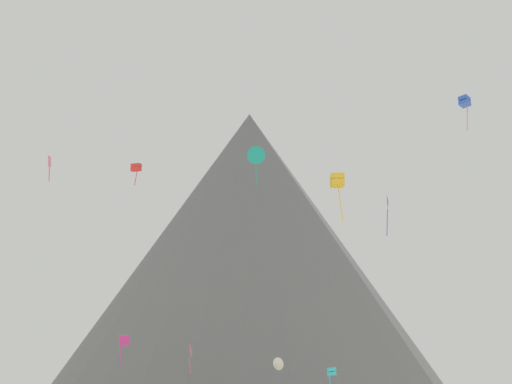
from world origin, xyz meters
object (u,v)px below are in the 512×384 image
kite_blue_high (465,102)px  kite_cyan_low (332,372)px  kite_gold_mid (337,181)px  kite_teal_high (256,155)px  kite_pink_high (49,164)px  kite_white_low (278,364)px  kite_rainbow_low (191,351)px  kite_indigo_high (388,203)px  kite_red_high (136,168)px  rock_massif (250,272)px  kite_magenta_low (124,343)px

kite_blue_high → kite_cyan_low: 37.08m
kite_gold_mid → kite_teal_high: kite_teal_high is taller
kite_cyan_low → kite_gold_mid: bearing=17.1°
kite_gold_mid → kite_pink_high: 37.00m
kite_white_low → kite_cyan_low: size_ratio=0.57×
kite_rainbow_low → kite_white_low: bearing=-119.9°
kite_blue_high → kite_indigo_high: kite_blue_high is taller
kite_red_high → kite_teal_high: kite_teal_high is taller
kite_gold_mid → kite_red_high: (-24.06, 20.11, 9.79)m
rock_massif → kite_pink_high: 44.91m
kite_white_low → kite_red_high: (-17.97, 2.23, 24.79)m
kite_teal_high → kite_magenta_low: 32.71m
kite_rainbow_low → kite_pink_high: bearing=94.5°
kite_rainbow_low → kite_red_high: size_ratio=1.11×
kite_red_high → kite_cyan_low: (23.30, -12.84, -26.53)m
rock_massif → kite_gold_mid: size_ratio=21.58×
kite_white_low → kite_red_high: 30.70m
kite_blue_high → kite_rainbow_low: 43.92m
kite_blue_high → kite_cyan_low: bearing=-115.5°
kite_rainbow_low → kite_indigo_high: size_ratio=0.69×
kite_blue_high → kite_pink_high: size_ratio=1.40×
kite_magenta_low → kite_blue_high: bearing=-132.8°
kite_magenta_low → kite_indigo_high: bearing=-127.8°
kite_gold_mid → kite_pink_high: bearing=-118.2°
kite_white_low → kite_teal_high: bearing=152.9°
kite_rainbow_low → kite_indigo_high: bearing=-118.8°
kite_cyan_low → kite_teal_high: bearing=-141.3°
rock_massif → kite_white_low: (5.34, -35.38, -18.45)m
kite_gold_mid → kite_pink_high: (-33.16, 14.24, 8.16)m
kite_magenta_low → kite_gold_mid: bearing=-162.5°
kite_gold_mid → kite_magenta_low: (-20.93, 7.04, -13.88)m
rock_massif → kite_blue_high: 49.39m
kite_pink_high → kite_indigo_high: bearing=147.0°
kite_gold_mid → kite_indigo_high: bearing=150.6°
rock_massif → kite_teal_high: size_ratio=18.24×
kite_gold_mid → kite_white_low: 24.12m
kite_red_high → kite_cyan_low: kite_red_high is taller
kite_rainbow_low → kite_teal_high: kite_teal_high is taller
rock_massif → kite_white_low: rock_massif is taller
kite_indigo_high → kite_cyan_low: bearing=143.5°
kite_white_low → kite_pink_high: bearing=-138.7°
rock_massif → kite_magenta_low: size_ratio=35.08×
kite_red_high → kite_magenta_low: kite_red_high is taller
kite_blue_high → kite_red_high: 41.52m
kite_rainbow_low → kite_teal_high: bearing=-89.5°
rock_massif → kite_gold_mid: (11.43, -53.26, -3.45)m
kite_magenta_low → kite_pink_high: size_ratio=0.88×
kite_pink_high → kite_cyan_low: 41.45m
kite_gold_mid → kite_pink_high: kite_pink_high is taller
kite_white_low → kite_teal_high: kite_teal_high is taller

